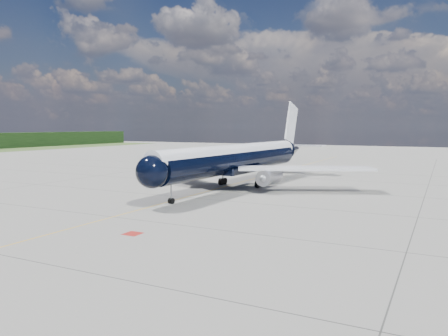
{
  "coord_description": "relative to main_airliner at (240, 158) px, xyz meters",
  "views": [
    {
      "loc": [
        32.46,
        -41.57,
        9.95
      ],
      "look_at": [
        4.16,
        13.85,
        4.0
      ],
      "focal_mm": 35.0,
      "sensor_mm": 36.0,
      "label": 1
    }
  ],
  "objects": [
    {
      "name": "ground",
      "position": [
        -2.04,
        6.12,
        -4.69
      ],
      "size": [
        320.0,
        320.0,
        0.0
      ],
      "primitive_type": "plane",
      "color": "gray",
      "rests_on": "ground"
    },
    {
      "name": "taxiway_centerline",
      "position": [
        -2.04,
        1.12,
        -4.69
      ],
      "size": [
        0.16,
        160.0,
        0.01
      ],
      "primitive_type": "cube",
      "color": "#E3A40B",
      "rests_on": "ground"
    },
    {
      "name": "red_marking",
      "position": [
        4.76,
        -33.88,
        -4.69
      ],
      "size": [
        1.6,
        1.6,
        0.01
      ],
      "primitive_type": "cube",
      "color": "maroon",
      "rests_on": "ground"
    },
    {
      "name": "main_airliner",
      "position": [
        0.0,
        0.0,
        0.0
      ],
      "size": [
        42.95,
        52.31,
        15.11
      ],
      "rotation": [
        0.0,
        0.0,
        -0.05
      ],
      "color": "black",
      "rests_on": "ground"
    }
  ]
}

